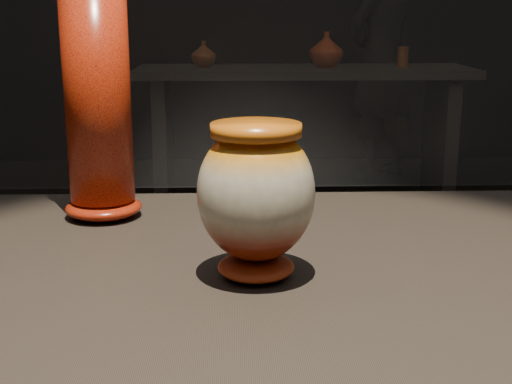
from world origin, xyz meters
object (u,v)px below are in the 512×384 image
(visitor, at_px, (382,59))
(main_vase, at_px, (256,195))
(tall_vase, at_px, (98,101))
(back_shelf, at_px, (303,111))

(visitor, bearing_deg, main_vase, 36.75)
(tall_vase, height_order, back_shelf, tall_vase)
(tall_vase, distance_m, visitor, 4.30)
(main_vase, bearing_deg, visitor, 76.29)
(main_vase, bearing_deg, back_shelf, 83.35)
(visitor, bearing_deg, back_shelf, 15.47)
(main_vase, height_order, visitor, visitor)
(back_shelf, bearing_deg, visitor, 55.00)
(tall_vase, height_order, visitor, visitor)
(main_vase, distance_m, tall_vase, 0.39)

